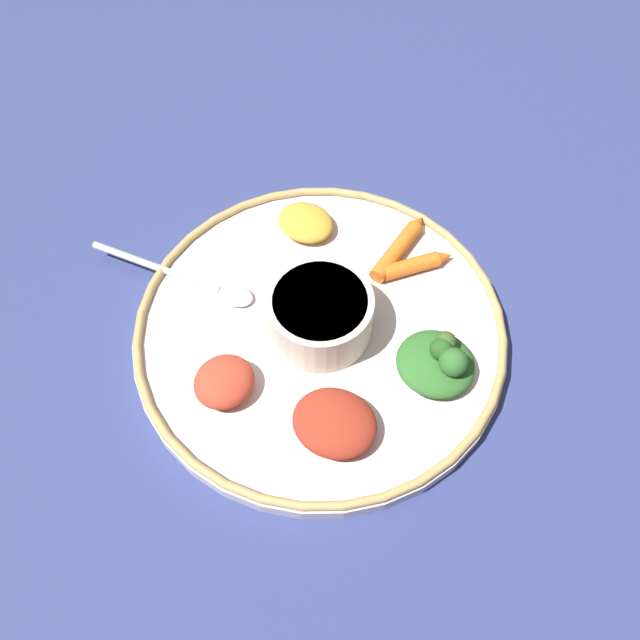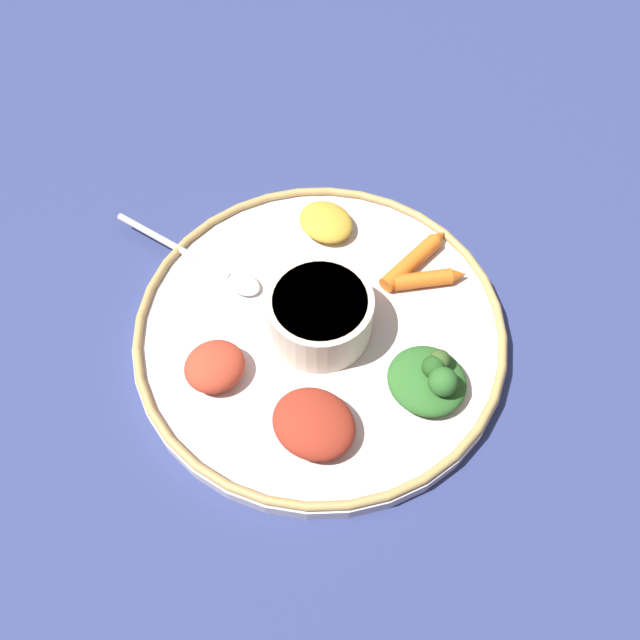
{
  "view_description": "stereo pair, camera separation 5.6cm",
  "coord_description": "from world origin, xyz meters",
  "px_view_note": "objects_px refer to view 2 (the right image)",
  "views": [
    {
      "loc": [
        -0.31,
        -0.09,
        0.55
      ],
      "look_at": [
        0.0,
        0.0,
        0.03
      ],
      "focal_mm": 38.69,
      "sensor_mm": 36.0,
      "label": 1
    },
    {
      "loc": [
        -0.29,
        -0.14,
        0.55
      ],
      "look_at": [
        0.0,
        0.0,
        0.03
      ],
      "focal_mm": 38.69,
      "sensor_mm": 36.0,
      "label": 2
    }
  ],
  "objects_px": {
    "center_bowl": "(320,314)",
    "spoon": "(209,265)",
    "greens_pile": "(430,379)",
    "carrot_outer": "(415,259)",
    "carrot_near_spoon": "(429,279)"
  },
  "relations": [
    {
      "from": "greens_pile",
      "to": "carrot_outer",
      "type": "xyz_separation_m",
      "value": [
        0.12,
        0.06,
        -0.01
      ]
    },
    {
      "from": "center_bowl",
      "to": "spoon",
      "type": "distance_m",
      "value": 0.13
    },
    {
      "from": "spoon",
      "to": "carrot_near_spoon",
      "type": "xyz_separation_m",
      "value": [
        0.08,
        -0.2,
        0.0
      ]
    },
    {
      "from": "center_bowl",
      "to": "spoon",
      "type": "height_order",
      "value": "center_bowl"
    },
    {
      "from": "spoon",
      "to": "greens_pile",
      "type": "relative_size",
      "value": 2.03
    },
    {
      "from": "center_bowl",
      "to": "greens_pile",
      "type": "xyz_separation_m",
      "value": [
        -0.01,
        -0.11,
        -0.01
      ]
    },
    {
      "from": "center_bowl",
      "to": "carrot_outer",
      "type": "xyz_separation_m",
      "value": [
        0.11,
        -0.05,
        -0.02
      ]
    },
    {
      "from": "spoon",
      "to": "greens_pile",
      "type": "xyz_separation_m",
      "value": [
        -0.03,
        -0.24,
        0.01
      ]
    },
    {
      "from": "spoon",
      "to": "carrot_near_spoon",
      "type": "relative_size",
      "value": 2.62
    },
    {
      "from": "greens_pile",
      "to": "carrot_outer",
      "type": "distance_m",
      "value": 0.13
    },
    {
      "from": "greens_pile",
      "to": "carrot_near_spoon",
      "type": "xyz_separation_m",
      "value": [
        0.1,
        0.04,
        -0.01
      ]
    },
    {
      "from": "spoon",
      "to": "carrot_near_spoon",
      "type": "bearing_deg",
      "value": -69.03
    },
    {
      "from": "center_bowl",
      "to": "carrot_outer",
      "type": "height_order",
      "value": "center_bowl"
    },
    {
      "from": "greens_pile",
      "to": "center_bowl",
      "type": "bearing_deg",
      "value": 83.3
    },
    {
      "from": "greens_pile",
      "to": "carrot_outer",
      "type": "height_order",
      "value": "greens_pile"
    }
  ]
}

